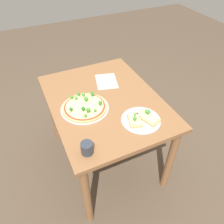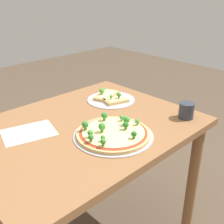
{
  "view_description": "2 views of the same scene",
  "coord_description": "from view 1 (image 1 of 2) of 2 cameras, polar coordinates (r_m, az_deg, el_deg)",
  "views": [
    {
      "loc": [
        -1.25,
        0.52,
        1.85
      ],
      "look_at": [
        -0.18,
        0.02,
        0.79
      ],
      "focal_mm": 35.0,
      "sensor_mm": 36.0,
      "label": 1
    },
    {
      "loc": [
        0.74,
        0.97,
        1.4
      ],
      "look_at": [
        -0.18,
        0.02,
        0.79
      ],
      "focal_mm": 45.0,
      "sensor_mm": 36.0,
      "label": 2
    }
  ],
  "objects": [
    {
      "name": "dining_table",
      "position": [
        1.8,
        -1.93,
        0.58
      ],
      "size": [
        1.1,
        0.84,
        0.77
      ],
      "color": "brown",
      "rests_on": "ground_plane"
    },
    {
      "name": "pizza_tray_whole",
      "position": [
        1.66,
        -7.1,
        1.4
      ],
      "size": [
        0.37,
        0.37,
        0.07
      ],
      "color": "#A3A3A8",
      "rests_on": "dining_table"
    },
    {
      "name": "ground_plane",
      "position": [
        2.29,
        -1.55,
        -11.85
      ],
      "size": [
        8.0,
        8.0,
        0.0
      ],
      "primitive_type": "plane",
      "color": "brown"
    },
    {
      "name": "drinking_cup",
      "position": [
        1.34,
        -6.54,
        -9.36
      ],
      "size": [
        0.08,
        0.08,
        0.08
      ],
      "primitive_type": "cylinder",
      "color": "#2D333D",
      "rests_on": "dining_table"
    },
    {
      "name": "paper_menu",
      "position": [
        1.94,
        -1.45,
        8.04
      ],
      "size": [
        0.27,
        0.23,
        0.0
      ],
      "primitive_type": "cube",
      "rotation": [
        0.0,
        0.0,
        -0.27
      ],
      "color": "silver",
      "rests_on": "dining_table"
    },
    {
      "name": "pizza_tray_slice",
      "position": [
        1.56,
        7.78,
        -1.76
      ],
      "size": [
        0.28,
        0.28,
        0.06
      ],
      "color": "#A3A3A8",
      "rests_on": "dining_table"
    }
  ]
}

